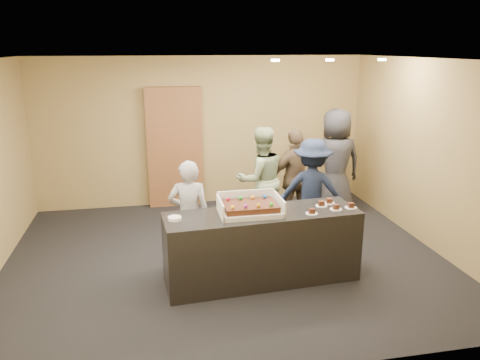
{
  "coord_description": "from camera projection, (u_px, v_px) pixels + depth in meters",
  "views": [
    {
      "loc": [
        -0.98,
        -5.95,
        2.86
      ],
      "look_at": [
        0.2,
        0.0,
        1.12
      ],
      "focal_mm": 35.0,
      "sensor_mm": 36.0,
      "label": 1
    }
  ],
  "objects": [
    {
      "name": "room",
      "position": [
        225.0,
        164.0,
        6.21
      ],
      "size": [
        6.04,
        6.0,
        2.7
      ],
      "color": "black",
      "rests_on": "ground"
    },
    {
      "name": "serving_counter",
      "position": [
        262.0,
        247.0,
        5.83
      ],
      "size": [
        2.44,
        0.86,
        0.9
      ],
      "primitive_type": "cube",
      "rotation": [
        0.0,
        0.0,
        0.07
      ],
      "color": "black",
      "rests_on": "floor"
    },
    {
      "name": "storage_cabinet",
      "position": [
        175.0,
        148.0,
        8.45
      ],
      "size": [
        0.99,
        0.15,
        2.18
      ],
      "primitive_type": "cube",
      "color": "brown",
      "rests_on": "floor"
    },
    {
      "name": "cake_box",
      "position": [
        250.0,
        209.0,
        5.69
      ],
      "size": [
        0.75,
        0.52,
        0.22
      ],
      "color": "white",
      "rests_on": "serving_counter"
    },
    {
      "name": "sheet_cake",
      "position": [
        250.0,
        206.0,
        5.65
      ],
      "size": [
        0.64,
        0.44,
        0.12
      ],
      "color": "#38160C",
      "rests_on": "cake_box"
    },
    {
      "name": "plate_stack",
      "position": [
        175.0,
        218.0,
        5.46
      ],
      "size": [
        0.16,
        0.16,
        0.04
      ],
      "primitive_type": "cylinder",
      "color": "white",
      "rests_on": "serving_counter"
    },
    {
      "name": "slice_a",
      "position": [
        312.0,
        212.0,
        5.66
      ],
      "size": [
        0.15,
        0.15,
        0.07
      ],
      "color": "white",
      "rests_on": "serving_counter"
    },
    {
      "name": "slice_b",
      "position": [
        321.0,
        204.0,
        5.94
      ],
      "size": [
        0.15,
        0.15,
        0.07
      ],
      "color": "white",
      "rests_on": "serving_counter"
    },
    {
      "name": "slice_c",
      "position": [
        336.0,
        208.0,
        5.81
      ],
      "size": [
        0.15,
        0.15,
        0.07
      ],
      "color": "white",
      "rests_on": "serving_counter"
    },
    {
      "name": "slice_d",
      "position": [
        329.0,
        202.0,
        6.04
      ],
      "size": [
        0.15,
        0.15,
        0.07
      ],
      "color": "white",
      "rests_on": "serving_counter"
    },
    {
      "name": "slice_e",
      "position": [
        351.0,
        206.0,
        5.87
      ],
      "size": [
        0.15,
        0.15,
        0.07
      ],
      "color": "white",
      "rests_on": "serving_counter"
    },
    {
      "name": "person_server_grey",
      "position": [
        189.0,
        215.0,
        6.09
      ],
      "size": [
        0.58,
        0.41,
        1.47
      ],
      "primitive_type": "imported",
      "rotation": [
        0.0,
        0.0,
        3.02
      ],
      "color": "#A4A3A8",
      "rests_on": "floor"
    },
    {
      "name": "person_sage_man",
      "position": [
        261.0,
        179.0,
        7.37
      ],
      "size": [
        0.91,
        0.77,
        1.67
      ],
      "primitive_type": "imported",
      "rotation": [
        0.0,
        0.0,
        3.33
      ],
      "color": "#94A97B",
      "rests_on": "floor"
    },
    {
      "name": "person_navy_man",
      "position": [
        312.0,
        190.0,
        7.0
      ],
      "size": [
        1.15,
        0.92,
        1.56
      ],
      "primitive_type": "imported",
      "rotation": [
        0.0,
        0.0,
        2.76
      ],
      "color": "#18213A",
      "rests_on": "floor"
    },
    {
      "name": "person_brown_extra",
      "position": [
        295.0,
        178.0,
        7.56
      ],
      "size": [
        1.01,
        0.64,
        1.61
      ],
      "primitive_type": "imported",
      "rotation": [
        0.0,
        0.0,
        3.42
      ],
      "color": "brown",
      "rests_on": "floor"
    },
    {
      "name": "person_dark_suit",
      "position": [
        335.0,
        163.0,
        7.98
      ],
      "size": [
        0.93,
        0.62,
        1.87
      ],
      "primitive_type": "imported",
      "rotation": [
        0.0,
        0.0,
        3.17
      ],
      "color": "#2B2B30",
      "rests_on": "floor"
    },
    {
      "name": "ceiling_spotlights",
      "position": [
        330.0,
        60.0,
        6.61
      ],
      "size": [
        1.72,
        0.12,
        0.03
      ],
      "color": "#FFEAC6",
      "rests_on": "ceiling"
    }
  ]
}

